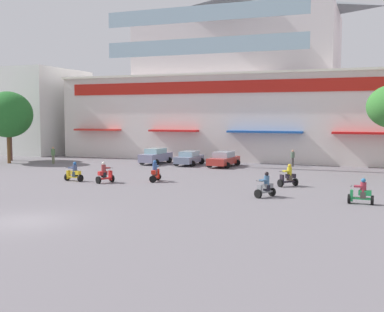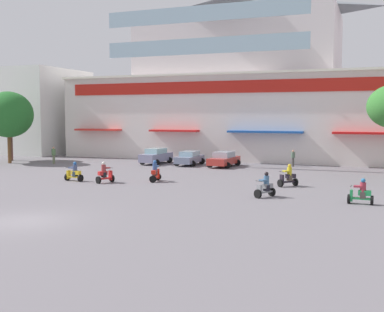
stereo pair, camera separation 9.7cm
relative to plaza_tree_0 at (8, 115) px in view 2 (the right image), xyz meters
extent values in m
plane|color=slate|center=(19.56, -8.14, -4.92)|extent=(128.00, 128.00, 0.00)
cube|color=silver|center=(19.56, 15.79, -0.42)|extent=(38.20, 13.85, 9.00)
cube|color=silver|center=(19.56, 16.48, 7.73)|extent=(22.04, 12.46, 7.30)
pyramid|color=slate|center=(19.56, 16.48, 12.71)|extent=(22.48, 12.74, 2.67)
cube|color=red|center=(19.56, 8.80, 2.83)|extent=(35.15, 0.12, 1.25)
cube|color=silver|center=(19.56, 8.76, 4.20)|extent=(38.20, 0.70, 0.24)
cube|color=red|center=(5.23, 8.31, -1.71)|extent=(5.56, 1.10, 0.20)
cube|color=red|center=(14.58, 8.31, -1.71)|extent=(5.43, 1.10, 0.20)
cube|color=#1B4C9E|center=(24.36, 8.31, -1.71)|extent=(7.51, 1.10, 0.20)
cube|color=red|center=(34.12, 8.31, -1.71)|extent=(6.58, 1.10, 0.20)
cube|color=#99B7C6|center=(19.56, 3.29, 6.27)|extent=(19.39, 0.08, 1.46)
cube|color=#99B7C6|center=(19.56, 3.29, 9.19)|extent=(19.39, 0.08, 1.46)
cube|color=white|center=(-6.99, 12.52, 0.39)|extent=(11.02, 11.30, 10.63)
cylinder|color=brown|center=(0.00, 0.00, -3.35)|extent=(0.35, 0.35, 3.13)
ellipsoid|color=#236427|center=(0.00, 0.00, 0.01)|extent=(5.13, 4.60, 4.62)
cylinder|color=brown|center=(-1.75, 2.26, -3.18)|extent=(0.32, 0.32, 3.47)
ellipsoid|color=#3C7C34|center=(-1.75, 2.26, 0.04)|extent=(4.24, 4.17, 3.84)
cube|color=gray|center=(14.17, 4.72, -4.26)|extent=(1.93, 4.42, 0.79)
cube|color=#90BBBF|center=(14.17, 4.72, -3.61)|extent=(1.55, 2.25, 0.51)
cylinder|color=black|center=(13.46, 6.11, -4.62)|extent=(0.61, 0.21, 0.60)
cylinder|color=black|center=(15.07, 5.99, -4.62)|extent=(0.61, 0.21, 0.60)
cylinder|color=black|center=(13.26, 3.45, -4.62)|extent=(0.61, 0.21, 0.60)
cylinder|color=black|center=(14.87, 3.33, -4.62)|extent=(0.61, 0.21, 0.60)
cube|color=slate|center=(17.75, 4.74, -4.33)|extent=(1.65, 4.20, 0.63)
cube|color=#96B8C9|center=(17.75, 4.74, -3.79)|extent=(1.41, 2.10, 0.46)
cylinder|color=black|center=(16.94, 6.04, -4.62)|extent=(0.60, 0.17, 0.60)
cylinder|color=black|center=(18.57, 6.04, -4.62)|extent=(0.60, 0.17, 0.60)
cylinder|color=black|center=(16.93, 3.44, -4.62)|extent=(0.60, 0.17, 0.60)
cylinder|color=black|center=(18.56, 3.44, -4.62)|extent=(0.60, 0.17, 0.60)
cube|color=#AD3029|center=(21.31, 4.55, -4.34)|extent=(2.08, 4.51, 0.62)
cube|color=#9FABBA|center=(21.31, 4.55, -3.76)|extent=(1.67, 2.30, 0.54)
cylinder|color=black|center=(20.54, 5.97, -4.62)|extent=(0.61, 0.21, 0.60)
cylinder|color=black|center=(22.29, 5.83, -4.62)|extent=(0.61, 0.21, 0.60)
cylinder|color=black|center=(20.33, 3.26, -4.62)|extent=(0.61, 0.21, 0.60)
cylinder|color=black|center=(22.08, 3.12, -4.62)|extent=(0.61, 0.21, 0.60)
cylinder|color=black|center=(28.67, -6.38, -4.66)|extent=(0.48, 0.46, 0.52)
cylinder|color=black|center=(29.53, -5.46, -4.66)|extent=(0.48, 0.46, 0.52)
cube|color=black|center=(29.10, -5.92, -4.60)|extent=(0.97, 1.01, 0.10)
cube|color=black|center=(29.25, -5.75, -4.22)|extent=(0.70, 0.72, 0.28)
cube|color=black|center=(28.75, -6.29, -4.42)|extent=(0.33, 0.32, 0.69)
cylinder|color=black|center=(28.74, -6.31, -3.88)|extent=(0.40, 0.38, 0.04)
cube|color=brown|center=(29.19, -5.83, -4.34)|extent=(0.42, 0.42, 0.36)
cylinder|color=gold|center=(29.19, -5.83, -3.88)|extent=(0.45, 0.45, 0.55)
sphere|color=gold|center=(29.19, -5.83, -3.50)|extent=(0.25, 0.25, 0.25)
cube|color=gold|center=(28.99, -6.03, -3.85)|extent=(0.55, 0.55, 0.10)
cylinder|color=black|center=(28.24, -11.27, -4.66)|extent=(0.52, 0.39, 0.52)
cylinder|color=black|center=(28.86, -10.23, -4.66)|extent=(0.52, 0.39, 0.52)
cube|color=gray|center=(28.55, -10.75, -4.60)|extent=(0.78, 1.06, 0.10)
cube|color=gray|center=(28.66, -10.56, -4.26)|extent=(0.60, 0.74, 0.28)
cube|color=gray|center=(28.30, -11.16, -4.45)|extent=(0.35, 0.28, 0.65)
cylinder|color=black|center=(28.29, -11.18, -3.92)|extent=(0.47, 0.30, 0.04)
cube|color=black|center=(28.61, -10.64, -4.38)|extent=(0.42, 0.40, 0.36)
cylinder|color=#426687|center=(28.61, -10.64, -3.92)|extent=(0.44, 0.44, 0.56)
sphere|color=black|center=(28.61, -10.64, -3.52)|extent=(0.25, 0.25, 0.25)
cube|color=#426687|center=(28.48, -10.87, -3.89)|extent=(0.52, 0.55, 0.10)
cylinder|color=black|center=(33.35, -11.10, -4.66)|extent=(0.17, 0.53, 0.52)
cylinder|color=black|center=(34.54, -11.16, -4.66)|extent=(0.17, 0.53, 0.52)
cube|color=#1F8D47|center=(33.95, -11.13, -4.60)|extent=(1.07, 0.33, 0.10)
cube|color=#1F8D47|center=(34.16, -11.14, -4.28)|extent=(0.69, 0.33, 0.28)
cube|color=#1F8D47|center=(33.47, -11.10, -4.46)|extent=(0.16, 0.33, 0.63)
cylinder|color=black|center=(33.44, -11.10, -3.94)|extent=(0.06, 0.52, 0.04)
cube|color=#453E39|center=(34.07, -11.13, -4.40)|extent=(0.30, 0.33, 0.36)
cylinder|color=#952D3B|center=(34.07, -11.13, -3.96)|extent=(0.34, 0.34, 0.51)
sphere|color=#23699A|center=(34.07, -11.13, -3.60)|extent=(0.25, 0.25, 0.25)
cube|color=#952D3B|center=(33.80, -11.12, -3.94)|extent=(0.46, 0.36, 0.10)
cylinder|color=black|center=(19.44, -6.26, -4.66)|extent=(0.54, 0.23, 0.52)
cylinder|color=black|center=(19.66, -7.58, -4.66)|extent=(0.54, 0.23, 0.52)
cube|color=red|center=(19.55, -6.92, -4.60)|extent=(0.47, 1.21, 0.10)
cube|color=red|center=(19.59, -7.16, -4.19)|extent=(0.42, 0.79, 0.28)
cube|color=red|center=(19.46, -6.39, -4.40)|extent=(0.34, 0.19, 0.71)
cylinder|color=black|center=(19.46, -6.37, -3.85)|extent=(0.52, 0.12, 0.04)
cube|color=brown|center=(19.57, -7.05, -4.31)|extent=(0.36, 0.33, 0.36)
cylinder|color=#34538D|center=(19.57, -7.05, -3.84)|extent=(0.37, 0.37, 0.57)
sphere|color=#3063A8|center=(19.57, -7.05, -3.44)|extent=(0.25, 0.25, 0.25)
cube|color=#34538D|center=(19.52, -6.76, -3.81)|extent=(0.41, 0.49, 0.10)
cylinder|color=black|center=(13.17, -8.79, -4.66)|extent=(0.22, 0.54, 0.52)
cylinder|color=black|center=(14.46, -8.98, -4.66)|extent=(0.22, 0.54, 0.52)
cube|color=gold|center=(13.81, -8.88, -4.60)|extent=(1.17, 0.45, 0.10)
cube|color=gold|center=(14.04, -8.92, -4.28)|extent=(0.76, 0.40, 0.28)
cube|color=gold|center=(13.30, -8.81, -4.46)|extent=(0.19, 0.34, 0.63)
cylinder|color=black|center=(13.27, -8.80, -3.94)|extent=(0.11, 0.52, 0.04)
cube|color=#27353C|center=(13.94, -8.90, -4.40)|extent=(0.32, 0.36, 0.36)
cylinder|color=#425179|center=(13.94, -8.90, -3.96)|extent=(0.36, 0.36, 0.52)
sphere|color=#2763AA|center=(13.94, -8.90, -3.59)|extent=(0.25, 0.25, 0.25)
cube|color=#425179|center=(13.66, -8.86, -3.93)|extent=(0.49, 0.40, 0.10)
cylinder|color=black|center=(16.70, -8.32, -4.66)|extent=(0.53, 0.34, 0.52)
cylinder|color=black|center=(16.22, -9.39, -4.66)|extent=(0.53, 0.34, 0.52)
cube|color=red|center=(16.46, -8.85, -4.60)|extent=(0.67, 1.05, 0.10)
cube|color=red|center=(16.38, -9.04, -4.20)|extent=(0.54, 0.72, 0.28)
cube|color=red|center=(16.65, -8.43, -4.41)|extent=(0.35, 0.26, 0.70)
cylinder|color=black|center=(16.66, -8.40, -3.86)|extent=(0.49, 0.24, 0.04)
cube|color=black|center=(16.41, -8.96, -4.32)|extent=(0.41, 0.39, 0.36)
cylinder|color=brown|center=(16.41, -8.96, -3.87)|extent=(0.42, 0.42, 0.54)
sphere|color=silver|center=(16.41, -8.96, -3.49)|extent=(0.25, 0.25, 0.25)
cube|color=brown|center=(16.52, -8.72, -3.84)|extent=(0.49, 0.54, 0.10)
cylinder|color=#4A4644|center=(27.40, 6.97, -4.50)|extent=(0.33, 0.33, 0.85)
cylinder|color=#526956|center=(27.40, 6.97, -3.81)|extent=(0.54, 0.54, 0.53)
sphere|color=tan|center=(27.40, 6.97, -3.44)|extent=(0.22, 0.22, 0.22)
cylinder|color=#6A7653|center=(4.49, 1.18, -4.49)|extent=(0.33, 0.33, 0.86)
cylinder|color=#547A4C|center=(4.49, 1.18, -3.75)|extent=(0.53, 0.53, 0.62)
sphere|color=tan|center=(4.49, 1.18, -3.33)|extent=(0.22, 0.22, 0.22)
camera|label=1|loc=(34.48, -38.84, -0.01)|focal=45.01mm
camera|label=2|loc=(34.57, -38.81, -0.01)|focal=45.01mm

